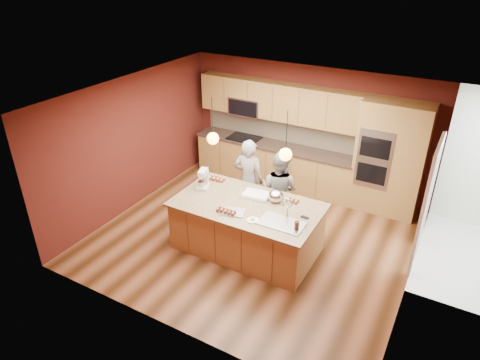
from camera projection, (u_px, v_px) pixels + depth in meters
The scene contains 24 objects.
floor at pixel (253, 237), 8.01m from camera, with size 5.50×5.50×0.00m, color #40230E.
ceiling at pixel (256, 97), 6.75m from camera, with size 5.50×5.50×0.00m, color white.
wall_back at pixel (308, 128), 9.31m from camera, with size 5.50×5.50×0.00m, color #4D1913.
wall_front at pixel (164, 250), 5.45m from camera, with size 5.50×5.50×0.00m, color #4D1913.
wall_left at pixel (133, 143), 8.57m from camera, with size 5.00×5.00×0.00m, color #4D1913.
wall_right at pixel (423, 215), 6.19m from camera, with size 5.00×5.00×0.00m, color #4D1913.
cabinet_run at pixel (274, 141), 9.58m from camera, with size 3.74×0.64×2.30m.
oven_column at pixel (390, 159), 8.37m from camera, with size 1.30×0.62×2.30m.
doorway_trim at pixel (425, 207), 6.96m from camera, with size 0.08×1.11×2.20m, color white, non-canonical shape.
pendant_left at pixel (213, 138), 7.07m from camera, with size 0.20×0.20×0.80m.
pendant_right at pixel (285, 154), 6.50m from camera, with size 0.20×0.20×0.80m.
island at pixel (248, 227), 7.49m from camera, with size 2.52×1.41×1.31m.
person_left at pixel (248, 180), 8.28m from camera, with size 0.61×0.40×1.66m, color black.
person_right at pixel (279, 190), 8.02m from camera, with size 0.76×0.59×1.56m, color gray.
stand_mixer at pixel (203, 180), 7.72m from camera, with size 0.25×0.30×0.36m.
sheet_cake at pixel (256, 195), 7.53m from camera, with size 0.55×0.43×0.05m.
cooling_rack at pixel (233, 212), 7.05m from camera, with size 0.39×0.28×0.02m, color #A3A5A9.
mixing_bowl at pixel (276, 196), 7.32m from camera, with size 0.26×0.26×0.22m, color silver.
plate at pixel (253, 220), 6.83m from camera, with size 0.20×0.20×0.01m, color white.
tumbler at pixel (297, 226), 6.58m from camera, with size 0.07×0.07×0.15m, color #3B2414.
phone at pixel (305, 217), 6.91m from camera, with size 0.14×0.07×0.01m, color black.
cupcakes_left at pixel (217, 178), 8.04m from camera, with size 0.34×0.17×0.08m, color #CA7842, non-canonical shape.
cupcakes_rack at pixel (226, 211), 7.01m from camera, with size 0.36×0.14×0.06m, color #CA7842, non-canonical shape.
cupcakes_right at pixel (293, 200), 7.33m from camera, with size 0.22×0.15×0.07m, color #CA7842, non-canonical shape.
Camera 1 is at (3.00, -5.86, 4.70)m, focal length 32.00 mm.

